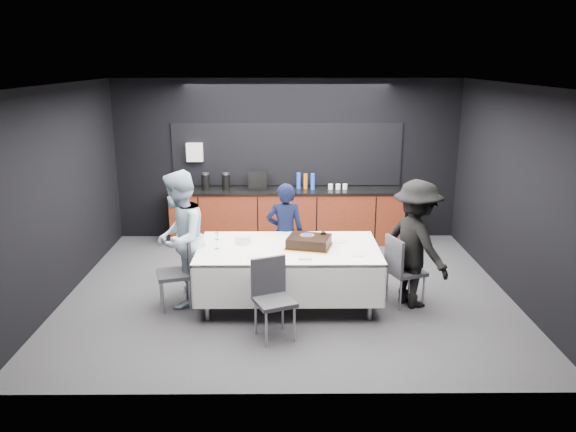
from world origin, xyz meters
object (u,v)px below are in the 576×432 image
object	(u,v)px
cake_assembly	(309,242)
person_center	(285,233)
person_left	(180,239)
champagne_flute	(216,237)
chair_left	(180,267)
person_right	(416,244)
chair_right	(401,266)
plate_stack	(243,239)
chair_near	(272,292)
party_table	(288,257)

from	to	relation	value
cake_assembly	person_center	bearing A→B (deg)	112.54
person_left	cake_assembly	bearing A→B (deg)	94.26
champagne_flute	chair_left	bearing A→B (deg)	-178.14
cake_assembly	person_right	xyz separation A→B (m)	(1.36, -0.05, -0.02)
chair_right	chair_left	bearing A→B (deg)	-179.52
plate_stack	chair_near	size ratio (longest dim) A/B	0.23
cake_assembly	champagne_flute	distance (m)	1.18
plate_stack	cake_assembly	bearing A→B (deg)	-10.79
chair_right	person_center	world-z (taller)	person_center
party_table	chair_left	bearing A→B (deg)	-176.28
party_table	champagne_flute	xyz separation A→B (m)	(-0.91, -0.07, 0.30)
chair_left	person_left	size ratio (longest dim) A/B	0.52
champagne_flute	person_center	distance (m)	1.20
champagne_flute	person_left	size ratio (longest dim) A/B	0.13
chair_left	cake_assembly	bearing A→B (deg)	2.86
chair_near	cake_assembly	bearing A→B (deg)	62.50
party_table	chair_right	bearing A→B (deg)	-2.63
plate_stack	champagne_flute	world-z (taller)	champagne_flute
chair_right	chair_near	distance (m)	1.84
cake_assembly	chair_right	world-z (taller)	cake_assembly
party_table	champagne_flute	size ratio (longest dim) A/B	10.36
chair_right	person_right	xyz separation A→B (m)	(0.18, 0.01, 0.30)
chair_right	person_left	xyz separation A→B (m)	(-2.85, 0.08, 0.35)
plate_stack	chair_right	xyz separation A→B (m)	(2.04, -0.22, -0.30)
party_table	chair_right	distance (m)	1.46
person_center	chair_near	bearing A→B (deg)	84.27
cake_assembly	person_left	size ratio (longest dim) A/B	0.37
party_table	chair_right	size ratio (longest dim) A/B	2.51
chair_near	person_right	world-z (taller)	person_right
cake_assembly	champagne_flute	xyz separation A→B (m)	(-1.18, -0.07, 0.09)
chair_near	person_right	xyz separation A→B (m)	(1.83, 0.84, 0.30)
chair_left	person_center	distance (m)	1.59
chair_right	person_left	size ratio (longest dim) A/B	0.52
cake_assembly	person_left	distance (m)	1.66
party_table	champagne_flute	bearing A→B (deg)	-175.31
chair_left	person_left	xyz separation A→B (m)	(-0.01, 0.10, 0.35)
chair_near	chair_left	bearing A→B (deg)	146.11
party_table	chair_left	world-z (taller)	chair_left
cake_assembly	chair_right	bearing A→B (deg)	-2.85
chair_left	chair_near	bearing A→B (deg)	-33.89
party_table	person_left	xyz separation A→B (m)	(-1.40, 0.01, 0.24)
chair_left	person_center	bearing A→B (deg)	31.23
chair_right	person_center	xyz separation A→B (m)	(-1.49, 0.80, 0.19)
plate_stack	person_center	bearing A→B (deg)	46.30
person_right	champagne_flute	bearing A→B (deg)	61.99
cake_assembly	person_right	bearing A→B (deg)	-2.04
plate_stack	champagne_flute	xyz separation A→B (m)	(-0.32, -0.23, 0.11)
person_left	chair_right	bearing A→B (deg)	93.38
plate_stack	person_center	world-z (taller)	person_center
chair_left	chair_right	size ratio (longest dim) A/B	1.00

